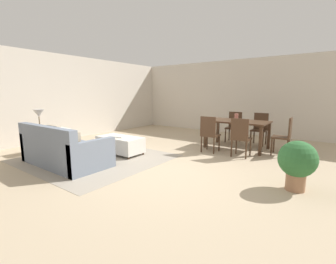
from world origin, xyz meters
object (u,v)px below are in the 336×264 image
Objects in this scene: ottoman_table at (120,144)px; couch at (64,151)px; dining_chair_far_right at (260,127)px; potted_plant at (297,161)px; dining_table at (237,124)px; vase_centerpiece at (236,117)px; book_on_ottoman at (119,137)px; dining_chair_near_right at (240,135)px; table_lamp at (39,114)px; dining_chair_near_left at (209,132)px; side_table at (41,136)px; dining_chair_head_east at (285,134)px; dining_chair_far_left at (234,125)px.

couch is at bearing -102.22° from ottoman_table.
dining_chair_far_right is 1.18× the size of potted_plant.
ottoman_table is at bearing 77.78° from couch.
vase_centerpiece is at bearing 150.76° from dining_table.
book_on_ottoman reaches higher than ottoman_table.
table_lamp is at bearing -147.67° from dining_chair_near_right.
table_lamp is 4.21m from dining_chair_near_left.
dining_chair_near_right is 1.18× the size of potted_plant.
dining_table is at bearing 42.68° from side_table.
dining_chair_head_east is 2.22m from potted_plant.
ottoman_table is 2.09m from table_lamp.
dining_chair_head_east reaches higher than potted_plant.
dining_chair_near_right is at bearing 29.60° from ottoman_table.
dining_chair_far_left reaches higher than dining_table.
dining_table is at bearing 179.44° from dining_chair_head_east.
vase_centerpiece is at bearing 47.43° from ottoman_table.
potted_plant is (1.34, -1.34, -0.06)m from dining_chair_near_right.
couch is 3.92m from dining_chair_near_right.
dining_chair_far_right is at bearing 52.25° from book_on_ottoman.
dining_chair_near_right is at bearing -63.64° from vase_centerpiece.
dining_chair_head_east reaches higher than book_on_ottoman.
couch is 2.16× the size of dining_chair_head_east.
table_lamp is at bearing -133.63° from dining_chair_far_right.
dining_chair_near_right is 2.88m from book_on_ottoman.
dining_chair_far_right is 3.32m from potted_plant.
vase_centerpiece is at bearing 43.16° from table_lamp.
dining_chair_head_east is (1.59, 0.83, 0.00)m from dining_chair_near_left.
couch is 5.24m from dining_chair_far_right.
dining_chair_head_east is (1.58, -0.85, 0.00)m from dining_chair_far_left.
couch is 1.47m from table_lamp.
table_lamp is 0.57× the size of dining_chair_far_right.
potted_plant is at bearing 1.32° from ottoman_table.
dining_chair_near_right and dining_chair_far_right have the same top height.
dining_chair_far_left is at bearing 114.89° from dining_chair_near_right.
dining_chair_head_east is at bearing 34.10° from ottoman_table.
side_table is 4.84m from dining_chair_near_right.
book_on_ottoman is (-2.09, -2.31, -0.23)m from dining_table.
dining_chair_near_right is (2.80, 2.74, 0.23)m from couch.
table_lamp is 5.98m from dining_chair_head_east.
book_on_ottoman is (-2.05, -2.34, -0.41)m from vase_centerpiece.
side_table is at bearing -136.84° from vase_centerpiece.
ottoman_table is at bearing -178.68° from potted_plant.
potted_plant is at bearing -76.08° from dining_chair_head_east.
couch is 1.34m from ottoman_table.
dining_table is at bearing -65.03° from dining_chair_far_left.
table_lamp reaches higher than side_table.
potted_plant is (4.14, 1.40, 0.17)m from couch.
dining_chair_near_left is at bearing -178.77° from dining_chair_near_right.
dining_chair_far_left is 3.54× the size of book_on_ottoman.
ottoman_table is at bearing -128.76° from dining_chair_far_right.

